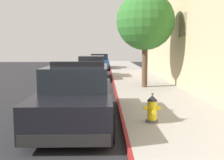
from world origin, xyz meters
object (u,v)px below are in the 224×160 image
Objects in this scene: parked_car_dark_far at (100,62)px; street_tree at (145,21)px; police_cruiser at (78,95)px; parked_car_silver_ahead at (92,68)px; fire_hydrant at (152,109)px.

street_tree is (2.55, -13.63, 2.63)m from parked_car_dark_far.
police_cruiser is 19.36m from parked_car_dark_far.
street_tree is at bearing -60.79° from parked_car_silver_ahead.
street_tree is (2.90, -5.19, 2.63)m from parked_car_silver_ahead.
police_cruiser is 6.87m from street_tree.
parked_car_silver_ahead is at bearing 100.64° from fire_hydrant.
parked_car_dark_far is 6.37× the size of fire_hydrant.
fire_hydrant is (1.81, -19.95, -0.25)m from parked_car_dark_far.
police_cruiser is 1.00× the size of parked_car_silver_ahead.
parked_car_silver_ahead is at bearing 90.96° from police_cruiser.
fire_hydrant is at bearing -79.36° from parked_car_silver_ahead.
police_cruiser is at bearing -90.50° from parked_car_dark_far.
street_tree reaches higher than parked_car_silver_ahead.
parked_car_silver_ahead reaches higher than fire_hydrant.
police_cruiser is at bearing -89.04° from parked_car_silver_ahead.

